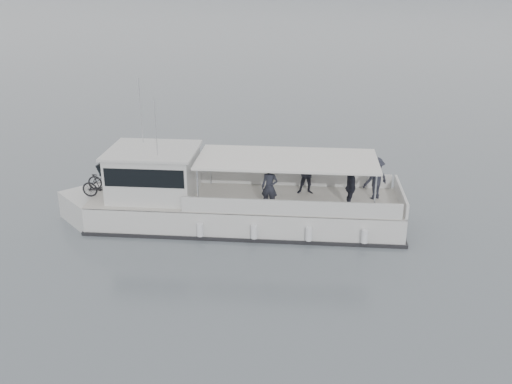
% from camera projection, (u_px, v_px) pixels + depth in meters
% --- Properties ---
extents(ground, '(1400.00, 1400.00, 0.00)m').
position_uv_depth(ground, '(270.00, 238.00, 24.04)').
color(ground, '#525A60').
rests_on(ground, ground).
extents(tour_boat, '(15.20, 7.71, 6.44)m').
position_uv_depth(tour_boat, '(215.00, 201.00, 25.11)').
color(tour_boat, silver).
rests_on(tour_boat, ground).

